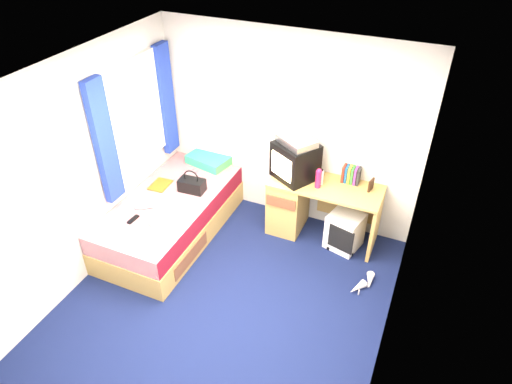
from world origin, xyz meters
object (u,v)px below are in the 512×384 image
at_px(picture_frame, 371,185).
at_px(towel, 175,214).
at_px(vcr, 297,141).
at_px(magazine, 160,185).
at_px(bed, 171,217).
at_px(aerosol_can, 321,177).
at_px(crt_tv, 295,161).
at_px(colour_swatch_fan, 152,225).
at_px(remote_control, 133,219).
at_px(desk, 302,203).
at_px(pink_water_bottle, 318,179).
at_px(handbag, 192,185).
at_px(pillow, 209,160).
at_px(white_heels, 364,284).
at_px(water_bottle, 145,206).
at_px(storage_cube, 345,231).

distance_m(picture_frame, towel, 2.23).
xyz_separation_m(vcr, magazine, (-1.55, -0.55, -0.69)).
height_order(bed, aerosol_can, aerosol_can).
height_order(crt_tv, colour_swatch_fan, crt_tv).
distance_m(aerosol_can, remote_control, 2.18).
bearing_deg(desk, pink_water_bottle, -25.27).
relative_size(handbag, colour_swatch_fan, 1.46).
height_order(pillow, white_heels, pillow).
xyz_separation_m(bed, handbag, (0.17, 0.26, 0.36)).
relative_size(handbag, water_bottle, 1.61).
xyz_separation_m(crt_tv, towel, (-1.05, -1.01, -0.38)).
distance_m(desk, storage_cube, 0.61).
distance_m(aerosol_can, colour_swatch_fan, 1.97).
bearing_deg(bed, colour_swatch_fan, -78.09).
height_order(vcr, water_bottle, vcr).
height_order(towel, water_bottle, towel).
bearing_deg(vcr, pillow, -152.97).
bearing_deg(towel, handbag, 99.03).
relative_size(remote_control, white_heels, 0.41).
distance_m(towel, water_bottle, 0.40).
relative_size(pink_water_bottle, magazine, 0.78).
bearing_deg(remote_control, pillow, 84.91).
bearing_deg(water_bottle, pink_water_bottle, 27.35).
height_order(bed, crt_tv, crt_tv).
bearing_deg(water_bottle, desk, 32.63).
bearing_deg(magazine, aerosol_can, 15.52).
relative_size(storage_cube, towel, 1.50).
bearing_deg(bed, pillow, 86.30).
xyz_separation_m(pink_water_bottle, colour_swatch_fan, (-1.52, -1.14, -0.31)).
bearing_deg(aerosol_can, pillow, 173.94).
relative_size(towel, water_bottle, 1.53).
relative_size(pillow, pink_water_bottle, 2.43).
distance_m(storage_cube, picture_frame, 0.65).
bearing_deg(colour_swatch_fan, handbag, 84.74).
bearing_deg(towel, aerosol_can, 35.77).
bearing_deg(crt_tv, vcr, 90.00).
bearing_deg(pink_water_bottle, crt_tv, 163.76).
distance_m(remote_control, white_heels, 2.64).
xyz_separation_m(bed, vcr, (1.31, 0.74, 0.97)).
bearing_deg(picture_frame, crt_tv, -161.17).
height_order(pillow, magazine, pillow).
bearing_deg(colour_swatch_fan, magazine, 117.01).
height_order(picture_frame, remote_control, picture_frame).
xyz_separation_m(vcr, remote_control, (-1.45, -1.25, -0.69)).
bearing_deg(vcr, white_heels, 1.52).
distance_m(bed, aerosol_can, 1.87).
xyz_separation_m(pillow, aerosol_can, (1.58, -0.17, 0.24)).
height_order(vcr, towel, vcr).
relative_size(crt_tv, vcr, 1.40).
xyz_separation_m(bed, picture_frame, (2.19, 0.83, 0.55)).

